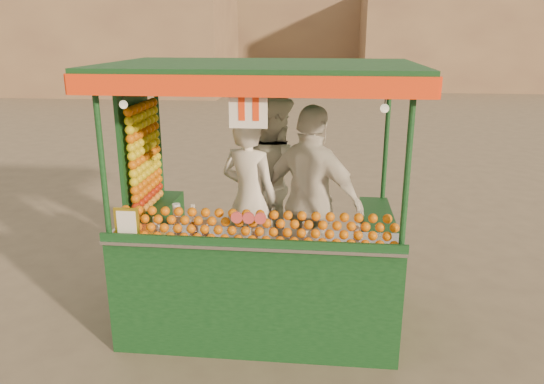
# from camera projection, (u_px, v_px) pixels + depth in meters

# --- Properties ---
(ground) EXTENTS (90.00, 90.00, 0.00)m
(ground) POSITION_uv_depth(u_px,v_px,m) (256.00, 307.00, 5.53)
(ground) COLOR brown
(ground) RESTS_ON ground
(building_left) EXTENTS (10.00, 6.00, 6.00)m
(building_left) POSITION_uv_depth(u_px,v_px,m) (124.00, 28.00, 24.52)
(building_left) COLOR #937653
(building_left) RESTS_ON ground
(building_right) EXTENTS (9.00, 6.00, 5.00)m
(building_right) POSITION_uv_depth(u_px,v_px,m) (449.00, 38.00, 26.89)
(building_right) COLOR #937653
(building_right) RESTS_ON ground
(building_center) EXTENTS (14.00, 7.00, 7.00)m
(building_center) POSITION_uv_depth(u_px,v_px,m) (286.00, 21.00, 33.18)
(building_center) COLOR #937653
(building_center) RESTS_ON ground
(juice_cart) EXTENTS (2.82, 1.83, 2.56)m
(juice_cart) POSITION_uv_depth(u_px,v_px,m) (253.00, 246.00, 5.01)
(juice_cart) COLOR #0D3216
(juice_cart) RESTS_ON ground
(vendor_left) EXTENTS (0.76, 0.65, 1.76)m
(vendor_left) POSITION_uv_depth(u_px,v_px,m) (250.00, 200.00, 5.29)
(vendor_left) COLOR white
(vendor_left) RESTS_ON ground
(vendor_middle) EXTENTS (1.18, 1.19, 1.94)m
(vendor_middle) POSITION_uv_depth(u_px,v_px,m) (272.00, 183.00, 5.57)
(vendor_middle) COLOR white
(vendor_middle) RESTS_ON ground
(vendor_right) EXTENTS (1.19, 0.95, 1.89)m
(vendor_right) POSITION_uv_depth(u_px,v_px,m) (312.00, 201.00, 5.04)
(vendor_right) COLOR silver
(vendor_right) RESTS_ON ground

